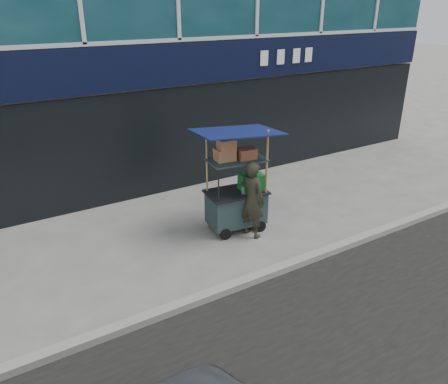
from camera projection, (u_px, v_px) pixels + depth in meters
ground at (286, 261)px, 7.58m from camera, size 80.00×80.00×0.00m
curb at (293, 264)px, 7.40m from camera, size 80.00×0.18×0.12m
vendor_cart at (237, 195)px, 8.42m from camera, size 1.64×1.25×2.07m
vendor_man at (252, 199)px, 8.15m from camera, size 0.49×0.63×1.51m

